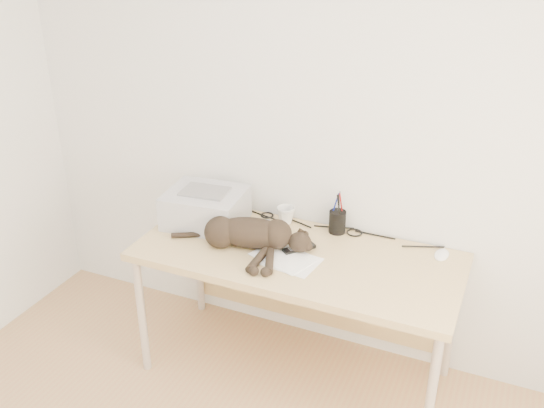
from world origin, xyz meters
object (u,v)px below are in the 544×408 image
at_px(printer, 206,207).
at_px(mouse, 442,252).
at_px(desk, 303,268).
at_px(pen_cup, 337,221).
at_px(cat, 246,234).
at_px(mug, 286,215).

distance_m(printer, mouse, 1.24).
relative_size(printer, mouse, 3.72).
height_order(desk, pen_cup, pen_cup).
distance_m(desk, printer, 0.61).
distance_m(pen_cup, mouse, 0.55).
bearing_deg(printer, cat, -25.98).
bearing_deg(pen_cup, printer, -165.20).
relative_size(mug, pen_cup, 0.44).
relative_size(mug, mouse, 0.85).
bearing_deg(cat, pen_cup, 28.95).
xyz_separation_m(desk, cat, (-0.26, -0.13, 0.21)).
distance_m(cat, mug, 0.33).
bearing_deg(mouse, pen_cup, -178.76).
height_order(desk, printer, printer).
bearing_deg(mug, pen_cup, 2.00).
distance_m(desk, pen_cup, 0.30).
height_order(desk, mouse, mouse).
relative_size(cat, mug, 7.43).
height_order(cat, mug, cat).
relative_size(desk, printer, 3.68).
height_order(desk, cat, cat).
xyz_separation_m(printer, pen_cup, (0.68, 0.18, -0.03)).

